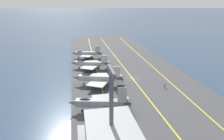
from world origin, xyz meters
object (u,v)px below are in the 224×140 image
object	(u,v)px
parked_jet_third	(91,64)
parked_jet_fourth	(87,53)
crew_red_vest	(114,66)
parked_jet_second	(99,78)
parked_jet_nearest	(101,103)
crew_green_vest	(165,85)

from	to	relation	value
parked_jet_third	parked_jet_fourth	bearing A→B (deg)	0.60
parked_jet_third	crew_red_vest	xyz separation A→B (m)	(-0.84, -9.83, -1.45)
parked_jet_second	parked_jet_nearest	bearing A→B (deg)	174.51
parked_jet_nearest	crew_red_vest	distance (m)	36.63
parked_jet_fourth	parked_jet_second	bearing A→B (deg)	-177.80
crew_red_vest	parked_jet_nearest	bearing A→B (deg)	163.60
parked_jet_second	crew_red_vest	xyz separation A→B (m)	(17.56, -8.64, -1.74)
parked_jet_nearest	crew_green_vest	xyz separation A→B (m)	(11.26, -22.99, -1.66)
parked_jet_nearest	parked_jet_third	distance (m)	35.94
crew_red_vest	parked_jet_fourth	bearing A→B (deg)	28.95
parked_jet_second	parked_jet_third	distance (m)	18.43
parked_jet_second	parked_jet_fourth	distance (m)	35.69
parked_jet_second	crew_red_vest	world-z (taller)	parked_jet_second
crew_red_vest	crew_green_vest	distance (m)	26.99
parked_jet_nearest	crew_red_vest	xyz separation A→B (m)	(35.10, -10.33, -1.67)
parked_jet_fourth	crew_red_vest	world-z (taller)	parked_jet_fourth
parked_jet_nearest	parked_jet_third	xyz separation A→B (m)	(35.94, -0.50, -0.22)
parked_jet_nearest	crew_green_vest	bearing A→B (deg)	-63.90
parked_jet_second	parked_jet_third	bearing A→B (deg)	3.70
parked_jet_nearest	crew_green_vest	world-z (taller)	parked_jet_nearest
crew_green_vest	parked_jet_nearest	bearing A→B (deg)	116.10
parked_jet_second	parked_jet_third	world-z (taller)	parked_jet_second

